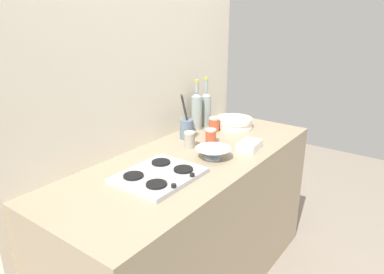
{
  "coord_description": "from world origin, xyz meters",
  "views": [
    {
      "loc": [
        -1.5,
        -1.1,
        1.68
      ],
      "look_at": [
        0.0,
        0.0,
        1.02
      ],
      "focal_mm": 33.25,
      "sensor_mm": 36.0,
      "label": 1
    }
  ],
  "objects_px": {
    "plate_stack": "(234,123)",
    "wine_bottle_mid_left": "(197,110)",
    "condiment_jar_rear": "(214,124)",
    "wine_bottle_leftmost": "(206,108)",
    "stovetop_hob": "(159,175)",
    "mixing_bowl": "(213,153)",
    "butter_dish": "(249,146)",
    "condiment_jar_spare": "(190,140)",
    "condiment_jar_front": "(211,136)",
    "utensil_crock": "(187,128)"
  },
  "relations": [
    {
      "from": "plate_stack",
      "to": "mixing_bowl",
      "type": "bearing_deg",
      "value": -161.45
    },
    {
      "from": "stovetop_hob",
      "to": "mixing_bowl",
      "type": "height_order",
      "value": "mixing_bowl"
    },
    {
      "from": "mixing_bowl",
      "to": "condiment_jar_spare",
      "type": "distance_m",
      "value": 0.22
    },
    {
      "from": "condiment_jar_spare",
      "to": "wine_bottle_leftmost",
      "type": "bearing_deg",
      "value": 21.59
    },
    {
      "from": "stovetop_hob",
      "to": "condiment_jar_spare",
      "type": "relative_size",
      "value": 4.08
    },
    {
      "from": "utensil_crock",
      "to": "condiment_jar_front",
      "type": "height_order",
      "value": "utensil_crock"
    },
    {
      "from": "wine_bottle_mid_left",
      "to": "butter_dish",
      "type": "bearing_deg",
      "value": -105.4
    },
    {
      "from": "plate_stack",
      "to": "butter_dish",
      "type": "bearing_deg",
      "value": -137.54
    },
    {
      "from": "plate_stack",
      "to": "butter_dish",
      "type": "height_order",
      "value": "plate_stack"
    },
    {
      "from": "wine_bottle_leftmost",
      "to": "condiment_jar_rear",
      "type": "distance_m",
      "value": 0.15
    },
    {
      "from": "utensil_crock",
      "to": "condiment_jar_spare",
      "type": "distance_m",
      "value": 0.16
    },
    {
      "from": "plate_stack",
      "to": "mixing_bowl",
      "type": "xyz_separation_m",
      "value": [
        -0.56,
        -0.19,
        -0.0
      ]
    },
    {
      "from": "wine_bottle_mid_left",
      "to": "mixing_bowl",
      "type": "distance_m",
      "value": 0.55
    },
    {
      "from": "condiment_jar_front",
      "to": "condiment_jar_rear",
      "type": "relative_size",
      "value": 0.95
    },
    {
      "from": "stovetop_hob",
      "to": "condiment_jar_front",
      "type": "relative_size",
      "value": 4.34
    },
    {
      "from": "wine_bottle_leftmost",
      "to": "utensil_crock",
      "type": "distance_m",
      "value": 0.3
    },
    {
      "from": "wine_bottle_mid_left",
      "to": "condiment_jar_spare",
      "type": "distance_m",
      "value": 0.37
    },
    {
      "from": "plate_stack",
      "to": "wine_bottle_leftmost",
      "type": "xyz_separation_m",
      "value": [
        -0.08,
        0.18,
        0.09
      ]
    },
    {
      "from": "stovetop_hob",
      "to": "condiment_jar_front",
      "type": "xyz_separation_m",
      "value": [
        0.56,
        0.06,
        0.03
      ]
    },
    {
      "from": "butter_dish",
      "to": "condiment_jar_spare",
      "type": "bearing_deg",
      "value": 120.65
    },
    {
      "from": "mixing_bowl",
      "to": "condiment_jar_rear",
      "type": "xyz_separation_m",
      "value": [
        0.41,
        0.26,
        0.01
      ]
    },
    {
      "from": "utensil_crock",
      "to": "condiment_jar_rear",
      "type": "relative_size",
      "value": 3.03
    },
    {
      "from": "mixing_bowl",
      "to": "stovetop_hob",
      "type": "bearing_deg",
      "value": 167.25
    },
    {
      "from": "condiment_jar_front",
      "to": "condiment_jar_spare",
      "type": "distance_m",
      "value": 0.15
    },
    {
      "from": "butter_dish",
      "to": "condiment_jar_rear",
      "type": "height_order",
      "value": "condiment_jar_rear"
    },
    {
      "from": "butter_dish",
      "to": "condiment_jar_front",
      "type": "relative_size",
      "value": 1.67
    },
    {
      "from": "stovetop_hob",
      "to": "wine_bottle_mid_left",
      "type": "height_order",
      "value": "wine_bottle_mid_left"
    },
    {
      "from": "plate_stack",
      "to": "condiment_jar_rear",
      "type": "xyz_separation_m",
      "value": [
        -0.15,
        0.07,
        0.01
      ]
    },
    {
      "from": "wine_bottle_mid_left",
      "to": "condiment_jar_spare",
      "type": "relative_size",
      "value": 3.5
    },
    {
      "from": "wine_bottle_mid_left",
      "to": "condiment_jar_front",
      "type": "height_order",
      "value": "wine_bottle_mid_left"
    },
    {
      "from": "plate_stack",
      "to": "condiment_jar_front",
      "type": "distance_m",
      "value": 0.36
    },
    {
      "from": "wine_bottle_leftmost",
      "to": "wine_bottle_mid_left",
      "type": "bearing_deg",
      "value": 172.91
    },
    {
      "from": "stovetop_hob",
      "to": "butter_dish",
      "type": "height_order",
      "value": "butter_dish"
    },
    {
      "from": "stovetop_hob",
      "to": "wine_bottle_leftmost",
      "type": "distance_m",
      "value": 0.89
    },
    {
      "from": "plate_stack",
      "to": "butter_dish",
      "type": "distance_m",
      "value": 0.42
    },
    {
      "from": "wine_bottle_mid_left",
      "to": "mixing_bowl",
      "type": "relative_size",
      "value": 1.72
    },
    {
      "from": "plate_stack",
      "to": "wine_bottle_mid_left",
      "type": "bearing_deg",
      "value": 132.48
    },
    {
      "from": "butter_dish",
      "to": "condiment_jar_spare",
      "type": "distance_m",
      "value": 0.36
    },
    {
      "from": "butter_dish",
      "to": "wine_bottle_leftmost",
      "type": "bearing_deg",
      "value": 64.01
    },
    {
      "from": "wine_bottle_leftmost",
      "to": "butter_dish",
      "type": "relative_size",
      "value": 2.24
    },
    {
      "from": "stovetop_hob",
      "to": "plate_stack",
      "type": "height_order",
      "value": "plate_stack"
    },
    {
      "from": "stovetop_hob",
      "to": "butter_dish",
      "type": "distance_m",
      "value": 0.63
    },
    {
      "from": "stovetop_hob",
      "to": "utensil_crock",
      "type": "relative_size",
      "value": 1.36
    },
    {
      "from": "condiment_jar_front",
      "to": "butter_dish",
      "type": "bearing_deg",
      "value": -78.91
    },
    {
      "from": "mixing_bowl",
      "to": "condiment_jar_rear",
      "type": "bearing_deg",
      "value": 32.26
    },
    {
      "from": "wine_bottle_mid_left",
      "to": "condiment_jar_rear",
      "type": "bearing_deg",
      "value": -76.35
    },
    {
      "from": "plate_stack",
      "to": "mixing_bowl",
      "type": "height_order",
      "value": "plate_stack"
    },
    {
      "from": "condiment_jar_spare",
      "to": "wine_bottle_mid_left",
      "type": "bearing_deg",
      "value": 29.02
    },
    {
      "from": "plate_stack",
      "to": "wine_bottle_mid_left",
      "type": "relative_size",
      "value": 0.74
    },
    {
      "from": "stovetop_hob",
      "to": "wine_bottle_leftmost",
      "type": "height_order",
      "value": "wine_bottle_leftmost"
    }
  ]
}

